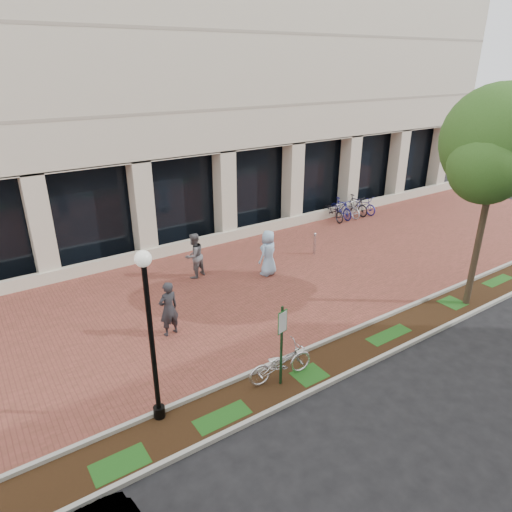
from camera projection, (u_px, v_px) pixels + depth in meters
ground at (246, 287)px, 17.27m from camera, size 120.00×120.00×0.00m
brick_plaza at (246, 287)px, 17.26m from camera, size 40.00×9.00×0.01m
planting_strip at (344, 355)px, 13.26m from camera, size 40.00×1.50×0.01m
curb_plaza_side at (327, 341)px, 13.81m from camera, size 40.00×0.12×0.12m
curb_street_side at (364, 366)px, 12.67m from camera, size 40.00×0.12×0.12m
near_office_building at (123, 10)px, 21.29m from camera, size 40.00×12.12×16.00m
parking_sign at (282, 336)px, 11.47m from camera, size 0.34×0.07×2.34m
lamppost at (151, 330)px, 9.99m from camera, size 0.36×0.36×4.33m
street_tree at (498, 149)px, 14.04m from camera, size 4.19×3.49×7.36m
locked_bicycle at (281, 363)px, 12.10m from camera, size 1.95×0.84×1.00m
pedestrian_left at (169, 309)px, 13.92m from camera, size 0.71×0.52×1.80m
pedestrian_mid at (194, 256)px, 17.72m from camera, size 1.05×0.93×1.82m
pedestrian_right at (268, 253)px, 17.92m from camera, size 1.05×0.86×1.85m
bollard at (315, 243)px, 20.00m from camera, size 0.12×0.12×1.00m
bike_rack_cluster at (348, 207)px, 24.92m from camera, size 3.05×1.96×1.10m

